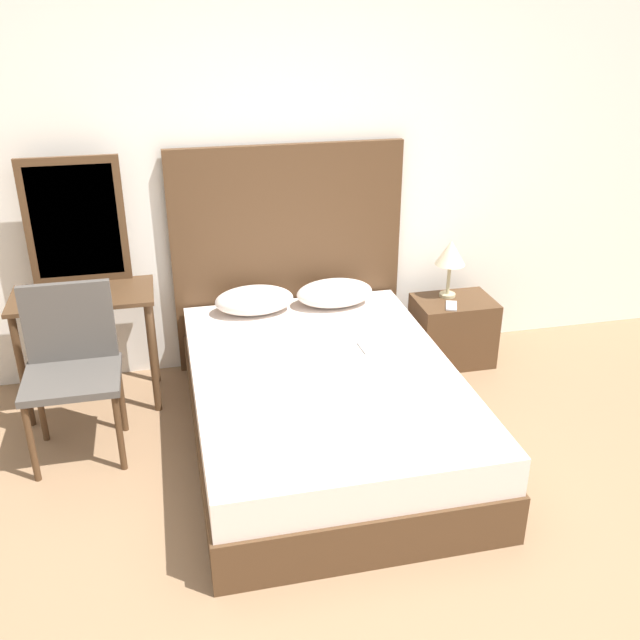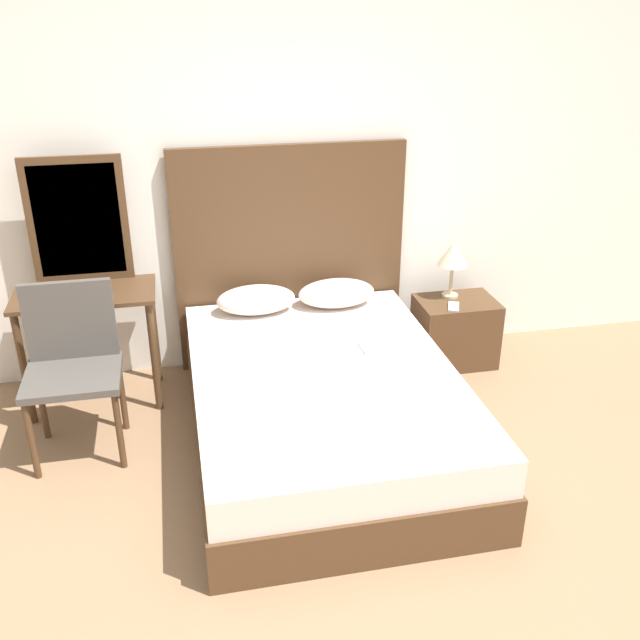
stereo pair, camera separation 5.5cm
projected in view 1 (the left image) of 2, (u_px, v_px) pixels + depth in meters
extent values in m
plane|color=#8C6B4C|center=(384.00, 605.00, 2.99)|extent=(16.00, 16.00, 0.00)
cube|color=white|center=(281.00, 164.00, 4.48)|extent=(10.00, 0.06, 2.70)
cube|color=#4C331E|center=(324.00, 422.00, 4.02)|extent=(1.44, 2.04, 0.27)
cube|color=silver|center=(324.00, 386.00, 3.92)|extent=(1.41, 2.00, 0.20)
cube|color=#4C331E|center=(288.00, 258.00, 4.68)|extent=(1.51, 0.05, 1.49)
ellipsoid|color=silver|center=(254.00, 300.00, 4.51)|extent=(0.50, 0.29, 0.18)
ellipsoid|color=silver|center=(335.00, 293.00, 4.62)|extent=(0.50, 0.29, 0.18)
cube|color=#B7B7BC|center=(367.00, 348.00, 4.09)|extent=(0.08, 0.15, 0.01)
cube|color=#4C331E|center=(452.00, 331.00, 4.87)|extent=(0.52, 0.38, 0.46)
cylinder|color=tan|center=(447.00, 295.00, 4.83)|extent=(0.11, 0.11, 0.02)
cylinder|color=tan|center=(449.00, 279.00, 4.78)|extent=(0.02, 0.02, 0.21)
cone|color=beige|center=(451.00, 253.00, 4.70)|extent=(0.20, 0.20, 0.16)
cube|color=#B7B7BC|center=(451.00, 306.00, 4.67)|extent=(0.12, 0.17, 0.01)
cube|color=#4C331E|center=(82.00, 295.00, 4.16)|extent=(0.82, 0.44, 0.02)
cylinder|color=#4C331E|center=(22.00, 372.00, 4.09)|extent=(0.04, 0.04, 0.71)
cylinder|color=#4C331E|center=(153.00, 358.00, 4.23)|extent=(0.04, 0.04, 0.71)
cylinder|color=#4C331E|center=(31.00, 344.00, 4.41)|extent=(0.04, 0.04, 0.71)
cylinder|color=#4C331E|center=(152.00, 332.00, 4.55)|extent=(0.04, 0.04, 0.71)
cube|color=#4C331E|center=(75.00, 221.00, 4.17)|extent=(0.57, 0.03, 0.76)
cube|color=#B2BCC6|center=(75.00, 222.00, 4.17)|extent=(0.49, 0.01, 0.67)
cube|color=#4C4742|center=(72.00, 379.00, 3.77)|extent=(0.50, 0.44, 0.04)
cube|color=#4C4742|center=(69.00, 322.00, 3.84)|extent=(0.48, 0.04, 0.45)
cylinder|color=#4C331E|center=(31.00, 444.00, 3.66)|extent=(0.04, 0.04, 0.46)
cylinder|color=#4C331E|center=(120.00, 433.00, 3.75)|extent=(0.04, 0.04, 0.46)
cylinder|color=#4C331E|center=(40.00, 405.00, 4.00)|extent=(0.04, 0.04, 0.46)
cylinder|color=#4C331E|center=(121.00, 396.00, 4.08)|extent=(0.04, 0.04, 0.46)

